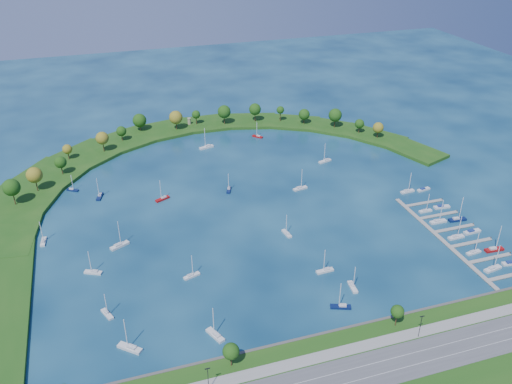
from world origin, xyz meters
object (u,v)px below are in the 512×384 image
object	(u,v)px
docked_boat_5	(472,232)
docked_boat_10	(407,191)
moored_boat_6	(215,335)
moored_boat_17	(300,188)
moored_boat_10	(100,196)
moored_boat_5	(207,147)
harbor_tower	(189,121)
docked_boat_11	(424,189)
moored_boat_2	(353,286)
moored_boat_0	(192,275)
docked_boat_4	(456,237)
moored_boat_14	(325,161)
docked_boat_0	(493,268)
docked_boat_1	(511,263)
docked_boat_3	(494,249)
docked_boat_6	(438,221)
moored_boat_4	(229,189)
docked_boat_8	(426,210)
moored_boat_8	(163,198)
moored_boat_1	(43,241)
docked_boat_2	(474,252)
moored_boat_12	(325,270)
docked_boat_7	(457,219)
docked_boat_9	(442,207)
moored_boat_7	(130,347)
moored_boat_13	(258,136)
moored_boat_9	(72,189)
moored_boat_3	(341,306)
dock_system	(455,237)
moored_boat_11	(287,233)

from	to	relation	value
docked_boat_5	docked_boat_10	world-z (taller)	docked_boat_10
moored_boat_6	moored_boat_17	distance (m)	121.99
moored_boat_10	moored_boat_5	bearing A→B (deg)	139.64
harbor_tower	docked_boat_11	size ratio (longest dim) A/B	0.57
moored_boat_2	docked_boat_11	distance (m)	101.02
moored_boat_0	moored_boat_17	world-z (taller)	moored_boat_17
moored_boat_10	docked_boat_4	size ratio (longest dim) A/B	0.98
moored_boat_6	moored_boat_14	world-z (taller)	moored_boat_6
docked_boat_0	docked_boat_1	xyz separation A→B (m)	(10.47, 0.91, -0.31)
moored_boat_14	docked_boat_3	world-z (taller)	docked_boat_3
harbor_tower	docked_boat_6	size ratio (longest dim) A/B	0.36
harbor_tower	docked_boat_0	size ratio (longest dim) A/B	0.36
moored_boat_4	docked_boat_1	size ratio (longest dim) A/B	1.28
moored_boat_5	docked_boat_8	distance (m)	146.18
moored_boat_8	moored_boat_14	distance (m)	105.43
moored_boat_1	docked_boat_2	world-z (taller)	moored_boat_1
moored_boat_4	docked_boat_3	bearing A→B (deg)	68.26
moored_boat_14	docked_boat_6	distance (m)	86.28
moored_boat_12	docked_boat_3	size ratio (longest dim) A/B	0.87
moored_boat_2	docked_boat_7	bearing A→B (deg)	120.00
moored_boat_4	moored_boat_10	world-z (taller)	moored_boat_10
docked_boat_11	moored_boat_1	bearing A→B (deg)	168.03
moored_boat_5	docked_boat_4	world-z (taller)	moored_boat_5
docked_boat_5	moored_boat_6	bearing A→B (deg)	-170.83
docked_boat_9	docked_boat_8	bearing A→B (deg)	-168.73
moored_boat_2	moored_boat_4	size ratio (longest dim) A/B	1.04
moored_boat_7	docked_boat_5	world-z (taller)	moored_boat_7
moored_boat_17	docked_boat_3	distance (m)	105.03
moored_boat_10	docked_boat_2	world-z (taller)	moored_boat_10
docked_boat_2	docked_boat_4	size ratio (longest dim) A/B	0.89
docked_boat_2	docked_boat_10	world-z (taller)	docked_boat_10
docked_boat_8	moored_boat_6	bearing A→B (deg)	-157.18
docked_boat_11	docked_boat_7	bearing A→B (deg)	-102.24
moored_boat_1	moored_boat_12	xyz separation A→B (m)	(119.12, -61.92, 0.01)
moored_boat_2	docked_boat_6	bearing A→B (deg)	124.20
moored_boat_13	docked_boat_9	world-z (taller)	moored_boat_13
docked_boat_5	moored_boat_9	bearing A→B (deg)	147.54
moored_boat_1	moored_boat_3	xyz separation A→B (m)	(115.38, -85.50, 0.03)
moored_boat_10	moored_boat_2	bearing A→B (deg)	57.46
dock_system	docked_boat_1	xyz separation A→B (m)	(10.68, -26.12, 0.27)
moored_boat_9	docked_boat_2	bearing A→B (deg)	-2.22
moored_boat_10	docked_boat_5	bearing A→B (deg)	78.47
moored_boat_2	moored_boat_7	size ratio (longest dim) A/B	0.81
docked_boat_1	docked_boat_9	world-z (taller)	docked_boat_9
moored_boat_0	moored_boat_4	size ratio (longest dim) A/B	1.01
moored_boat_13	docked_boat_3	size ratio (longest dim) A/B	0.81
moored_boat_1	moored_boat_17	xyz separation A→B (m)	(136.96, 11.77, 0.03)
moored_boat_0	moored_boat_11	size ratio (longest dim) A/B	1.02
docked_boat_0	docked_boat_9	bearing A→B (deg)	69.77
harbor_tower	docked_boat_11	distance (m)	171.05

